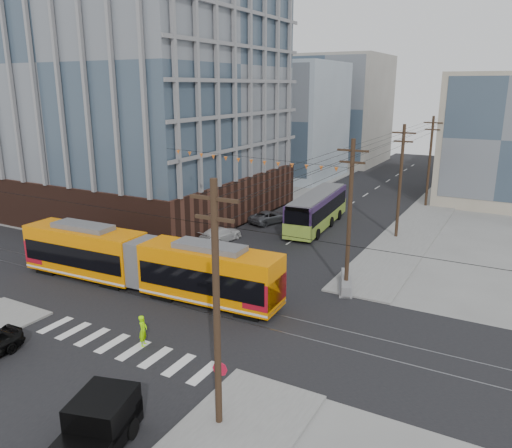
{
  "coord_description": "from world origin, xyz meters",
  "views": [
    {
      "loc": [
        19.01,
        -21.76,
        14.43
      ],
      "look_at": [
        1.0,
        11.04,
        4.03
      ],
      "focal_mm": 35.0,
      "sensor_mm": 36.0,
      "label": 1
    }
  ],
  "objects": [
    {
      "name": "office_building",
      "position": [
        -22.0,
        23.0,
        14.3
      ],
      "size": [
        30.0,
        25.0,
        28.6
      ],
      "primitive_type": "cube",
      "color": "#381E16",
      "rests_on": "ground"
    },
    {
      "name": "parked_car_silver",
      "position": [
        -5.65,
        11.84,
        0.74
      ],
      "size": [
        1.62,
        4.49,
        1.47
      ],
      "primitive_type": "imported",
      "rotation": [
        0.0,
        0.0,
        3.13
      ],
      "color": "#8C94A0",
      "rests_on": "ground"
    },
    {
      "name": "utility_pole_near",
      "position": [
        8.5,
        -6.0,
        5.5
      ],
      "size": [
        0.3,
        0.3,
        11.0
      ],
      "primitive_type": "cylinder",
      "color": "black",
      "rests_on": "ground"
    },
    {
      "name": "utility_pole_far",
      "position": [
        8.5,
        56.0,
        5.5
      ],
      "size": [
        0.3,
        0.3,
        11.0
      ],
      "primitive_type": "cylinder",
      "color": "black",
      "rests_on": "ground"
    },
    {
      "name": "city_bus",
      "position": [
        0.17,
        25.92,
        1.86
      ],
      "size": [
        3.94,
        13.29,
        3.71
      ],
      "primitive_type": null,
      "rotation": [
        0.0,
        0.0,
        0.08
      ],
      "color": "#331F48",
      "rests_on": "ground"
    },
    {
      "name": "bg_bldg_ne_near",
      "position": [
        16.0,
        48.0,
        8.0
      ],
      "size": [
        14.0,
        14.0,
        16.0
      ],
      "primitive_type": "cube",
      "color": "gray",
      "rests_on": "ground"
    },
    {
      "name": "ground",
      "position": [
        0.0,
        0.0,
        0.0
      ],
      "size": [
        160.0,
        160.0,
        0.0
      ],
      "primitive_type": "plane",
      "color": "slate"
    },
    {
      "name": "bg_bldg_nw_far",
      "position": [
        -14.0,
        72.0,
        10.0
      ],
      "size": [
        16.0,
        18.0,
        20.0
      ],
      "primitive_type": "cube",
      "color": "gray",
      "rests_on": "ground"
    },
    {
      "name": "bg_bldg_nw_near",
      "position": [
        -17.0,
        52.0,
        9.0
      ],
      "size": [
        18.0,
        16.0,
        18.0
      ],
      "primitive_type": "cube",
      "color": "#8C99A5",
      "rests_on": "ground"
    },
    {
      "name": "jersey_barrier",
      "position": [
        8.3,
        11.5,
        0.41
      ],
      "size": [
        2.22,
        4.15,
        0.81
      ],
      "primitive_type": "cube",
      "rotation": [
        0.0,
        0.0,
        0.34
      ],
      "color": "#5E5E62",
      "rests_on": "ground"
    },
    {
      "name": "stop_sign",
      "position": [
        8.09,
        -5.22,
        1.19
      ],
      "size": [
        0.82,
        0.82,
        2.38
      ],
      "primitive_type": null,
      "rotation": [
        0.0,
        0.0,
        0.15
      ],
      "color": "red",
      "rests_on": "ground"
    },
    {
      "name": "pickup_truck",
      "position": [
        5.34,
        -10.86,
        1.05
      ],
      "size": [
        3.83,
        6.59,
        2.11
      ],
      "primitive_type": null,
      "rotation": [
        0.0,
        0.0,
        0.28
      ],
      "color": "black",
      "rests_on": "ground"
    },
    {
      "name": "parked_car_white",
      "position": [
        -5.94,
        16.58,
        0.72
      ],
      "size": [
        2.52,
        5.15,
        1.44
      ],
      "primitive_type": "imported",
      "rotation": [
        0.0,
        0.0,
        3.04
      ],
      "color": "silver",
      "rests_on": "ground"
    },
    {
      "name": "streetcar",
      "position": [
        -4.58,
        4.21,
        2.05
      ],
      "size": [
        21.38,
        3.93,
        4.1
      ],
      "primitive_type": null,
      "rotation": [
        0.0,
        0.0,
        0.04
      ],
      "color": "orange",
      "rests_on": "ground"
    },
    {
      "name": "parked_car_grey",
      "position": [
        -4.9,
        24.86,
        0.68
      ],
      "size": [
        3.75,
        5.35,
        1.36
      ],
      "primitive_type": "imported",
      "rotation": [
        0.0,
        0.0,
        2.8
      ],
      "color": "#4D5055",
      "rests_on": "ground"
    },
    {
      "name": "pedestrian",
      "position": [
        0.94,
        -2.26,
        0.93
      ],
      "size": [
        0.68,
        0.8,
        1.86
      ],
      "primitive_type": "imported",
      "rotation": [
        0.0,
        0.0,
        1.97
      ],
      "color": "#97F801",
      "rests_on": "ground"
    }
  ]
}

